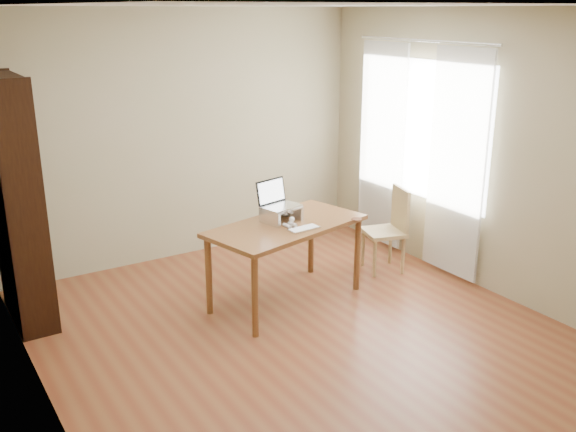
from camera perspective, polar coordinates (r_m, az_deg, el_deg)
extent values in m
cube|color=brown|center=(5.42, 1.37, -10.58)|extent=(4.00, 4.50, 0.02)
cube|color=white|center=(4.76, 1.62, 18.33)|extent=(4.00, 4.50, 0.02)
cube|color=#908A61|center=(6.88, -9.10, 7.03)|extent=(4.00, 0.02, 2.60)
cube|color=#908A61|center=(3.40, 23.26, -5.74)|extent=(4.00, 0.02, 2.60)
cube|color=#908A61|center=(4.21, -21.95, -1.10)|extent=(0.02, 4.50, 2.60)
cube|color=#908A61|center=(6.24, 17.09, 5.36)|extent=(0.02, 4.50, 2.60)
cube|color=white|center=(6.74, 11.87, 7.52)|extent=(0.01, 1.80, 1.40)
cube|color=black|center=(5.36, -22.20, 0.02)|extent=(0.30, 0.04, 2.10)
cube|color=black|center=(6.18, -23.72, 2.11)|extent=(0.30, 0.04, 2.10)
cube|color=black|center=(6.12, -21.85, -8.03)|extent=(0.30, 0.84, 0.02)
cube|color=black|center=(6.06, -21.76, -6.53)|extent=(0.20, 0.78, 0.28)
cube|color=black|center=(5.99, -22.23, -5.10)|extent=(0.30, 0.84, 0.03)
cube|color=black|center=(5.93, -22.14, -3.53)|extent=(0.20, 0.78, 0.28)
cube|color=black|center=(5.87, -22.61, -2.04)|extent=(0.30, 0.84, 0.02)
cube|color=black|center=(5.82, -22.53, -0.41)|extent=(0.20, 0.78, 0.28)
cube|color=black|center=(5.77, -23.02, 1.14)|extent=(0.30, 0.84, 0.02)
cube|color=black|center=(5.73, -22.93, 2.81)|extent=(0.20, 0.78, 0.28)
cube|color=black|center=(5.69, -23.43, 4.42)|extent=(0.30, 0.84, 0.02)
cube|color=black|center=(5.66, -23.35, 6.13)|extent=(0.20, 0.78, 0.28)
cube|color=black|center=(5.63, -23.86, 7.77)|extent=(0.30, 0.84, 0.02)
cube|color=black|center=(5.61, -23.78, 9.52)|extent=(0.20, 0.78, 0.28)
cube|color=white|center=(6.37, 14.75, 4.42)|extent=(0.03, 0.70, 2.20)
cube|color=white|center=(7.15, 8.34, 6.25)|extent=(0.03, 0.70, 2.20)
cylinder|color=silver|center=(6.60, 11.98, 15.01)|extent=(0.03, 1.90, 0.03)
cube|color=brown|center=(5.72, -0.17, -0.89)|extent=(1.56, 1.02, 0.04)
cylinder|color=brown|center=(5.81, -7.28, -4.70)|extent=(0.06, 0.06, 0.71)
cylinder|color=brown|center=(6.43, 3.39, -2.30)|extent=(0.06, 0.06, 0.71)
cylinder|color=brown|center=(5.32, -4.50, -6.83)|extent=(0.06, 0.06, 0.71)
cylinder|color=brown|center=(5.99, 6.73, -3.97)|extent=(0.06, 0.06, 0.71)
cube|color=silver|center=(5.69, -1.84, -0.15)|extent=(0.03, 0.25, 0.12)
cube|color=silver|center=(5.83, 0.62, 0.32)|extent=(0.03, 0.25, 0.12)
cube|color=silver|center=(5.74, -0.60, 0.71)|extent=(0.32, 0.25, 0.01)
cube|color=silver|center=(5.74, -0.60, 0.85)|extent=(0.37, 0.30, 0.02)
cube|color=black|center=(5.81, -1.30, 2.27)|extent=(0.33, 0.12, 0.22)
cube|color=white|center=(5.81, -1.26, 2.26)|extent=(0.30, 0.10, 0.19)
cube|color=silver|center=(5.56, 1.41, -1.16)|extent=(0.29, 0.14, 0.02)
cube|color=white|center=(5.56, 1.41, -1.07)|extent=(0.27, 0.12, 0.00)
cylinder|color=brown|center=(5.86, 6.12, -0.28)|extent=(0.10, 0.10, 0.01)
ellipsoid|color=#413933|center=(5.77, -1.03, 0.21)|extent=(0.18, 0.41, 0.14)
ellipsoid|color=#413933|center=(5.86, -1.59, 0.44)|extent=(0.16, 0.17, 0.13)
ellipsoid|color=#413933|center=(5.60, -0.02, -0.08)|extent=(0.11, 0.10, 0.10)
ellipsoid|color=silver|center=(5.65, -0.24, -0.34)|extent=(0.10, 0.10, 0.09)
sphere|color=silver|center=(5.58, 0.17, -0.33)|extent=(0.05, 0.05, 0.05)
cone|color=#413933|center=(5.58, -0.29, 0.34)|extent=(0.03, 0.04, 0.05)
cone|color=#413933|center=(5.61, 0.20, 0.43)|extent=(0.03, 0.04, 0.05)
cylinder|color=silver|center=(5.61, -0.22, -0.90)|extent=(0.03, 0.10, 0.03)
cylinder|color=silver|center=(5.64, 0.29, -0.79)|extent=(0.03, 0.10, 0.03)
cylinder|color=#413933|center=(5.93, -0.93, 0.23)|extent=(0.15, 0.22, 0.03)
cube|color=tan|center=(6.60, 8.50, -1.44)|extent=(0.48, 0.48, 0.04)
cylinder|color=tan|center=(6.46, 8.26, -3.78)|extent=(0.04, 0.04, 0.41)
cylinder|color=tan|center=(6.66, 10.29, -3.23)|extent=(0.04, 0.04, 0.41)
cylinder|color=tan|center=(6.68, 6.55, -2.96)|extent=(0.04, 0.04, 0.41)
cylinder|color=tan|center=(6.87, 8.57, -2.46)|extent=(0.04, 0.04, 0.41)
cube|color=tan|center=(6.63, 9.72, 0.68)|extent=(0.13, 0.36, 0.45)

